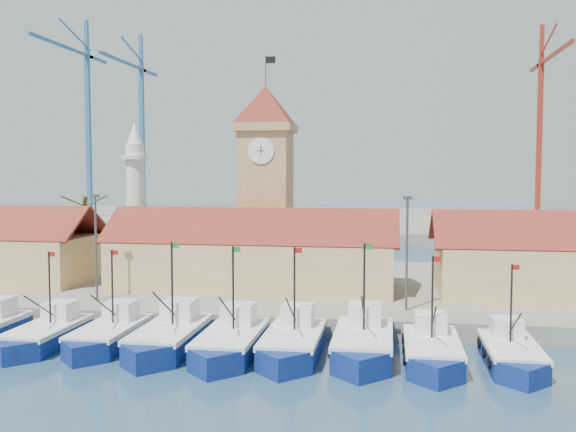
# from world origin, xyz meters

# --- Properties ---
(ground) EXTENTS (400.00, 400.00, 0.00)m
(ground) POSITION_xyz_m (0.00, 0.00, 0.00)
(ground) COLOR navy
(ground) RESTS_ON ground
(quay) EXTENTS (140.00, 32.00, 1.50)m
(quay) POSITION_xyz_m (0.00, 24.00, 0.75)
(quay) COLOR gray
(quay) RESTS_ON ground
(terminal) EXTENTS (240.00, 80.00, 2.00)m
(terminal) POSITION_xyz_m (0.00, 110.00, 1.00)
(terminal) COLOR gray
(terminal) RESTS_ON ground
(boat_2) EXTENTS (3.43, 9.39, 7.11)m
(boat_2) POSITION_xyz_m (-11.50, 2.63, 0.73)
(boat_2) COLOR navy
(boat_2) RESTS_ON ground
(boat_3) EXTENTS (3.50, 9.58, 7.25)m
(boat_3) POSITION_xyz_m (-6.98, 3.19, 0.75)
(boat_3) COLOR navy
(boat_3) RESTS_ON ground
(boat_4) EXTENTS (3.83, 10.50, 7.95)m
(boat_4) POSITION_xyz_m (-2.42, 2.89, 0.82)
(boat_4) COLOR navy
(boat_4) RESTS_ON ground
(boat_5) EXTENTS (3.75, 10.27, 7.77)m
(boat_5) POSITION_xyz_m (2.11, 2.42, 0.80)
(boat_5) COLOR navy
(boat_5) RESTS_ON ground
(boat_6) EXTENTS (3.72, 10.20, 7.72)m
(boat_6) POSITION_xyz_m (6.28, 2.94, 0.80)
(boat_6) COLOR navy
(boat_6) RESTS_ON ground
(boat_7) EXTENTS (3.88, 10.63, 8.04)m
(boat_7) POSITION_xyz_m (10.98, 3.37, 0.83)
(boat_7) COLOR navy
(boat_7) RESTS_ON ground
(boat_8) EXTENTS (3.54, 9.71, 7.35)m
(boat_8) POSITION_xyz_m (15.45, 2.61, 0.76)
(boat_8) COLOR navy
(boat_8) RESTS_ON ground
(boat_9) EXTENTS (3.32, 9.08, 6.87)m
(boat_9) POSITION_xyz_m (20.43, 2.79, 0.71)
(boat_9) COLOR navy
(boat_9) RESTS_ON ground
(hall_center) EXTENTS (27.04, 10.13, 7.61)m
(hall_center) POSITION_xyz_m (0.00, 20.00, 3.99)
(hall_center) COLOR #DEBF7A
(hall_center) RESTS_ON quay
(clock_tower) EXTENTS (5.80, 5.80, 22.70)m
(clock_tower) POSITION_xyz_m (0.00, 26.00, 11.96)
(clock_tower) COLOR tan
(clock_tower) RESTS_ON quay
(minaret) EXTENTS (3.00, 3.00, 16.30)m
(minaret) POSITION_xyz_m (-15.00, 28.00, 9.73)
(minaret) COLOR silver
(minaret) RESTS_ON quay
(palm_tree) EXTENTS (5.60, 5.03, 8.39)m
(palm_tree) POSITION_xyz_m (-20.00, 26.00, 6.25)
(palm_tree) COLOR brown
(palm_tree) RESTS_ON quay
(lamp_posts) EXTENTS (80.70, 0.25, 9.03)m
(lamp_posts) POSITION_xyz_m (0.50, 12.00, 6.48)
(lamp_posts) COLOR #3F3F44
(lamp_posts) RESTS_ON quay
(crane_blue_far) EXTENTS (1.00, 34.22, 45.35)m
(crane_blue_far) POSITION_xyz_m (-56.91, 100.46, 27.29)
(crane_blue_far) COLOR #33649C
(crane_blue_far) RESTS_ON terminal
(crane_blue_near) EXTENTS (1.00, 32.25, 42.88)m
(crane_blue_near) POSITION_xyz_m (-46.19, 106.68, 25.77)
(crane_blue_near) COLOR #33649C
(crane_blue_near) RESTS_ON terminal
(crane_red_right) EXTENTS (1.00, 33.93, 41.39)m
(crane_red_right) POSITION_xyz_m (43.92, 103.39, 25.07)
(crane_red_right) COLOR maroon
(crane_red_right) RESTS_ON terminal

